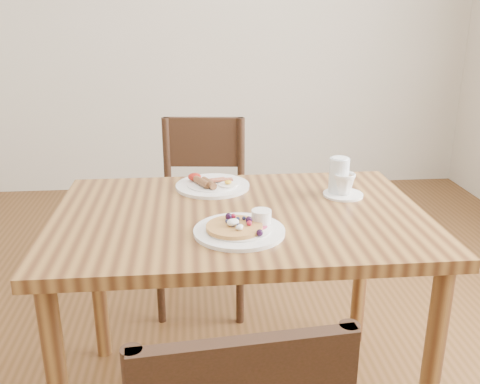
% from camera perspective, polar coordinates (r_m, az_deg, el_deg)
% --- Properties ---
extents(dining_table, '(1.20, 0.80, 0.75)m').
position_cam_1_polar(dining_table, '(1.77, 0.00, -5.17)').
color(dining_table, brown).
rests_on(dining_table, ground).
extents(chair_far, '(0.46, 0.46, 0.88)m').
position_cam_1_polar(chair_far, '(2.54, -3.99, -1.26)').
color(chair_far, '#351B13').
rests_on(chair_far, ground).
extents(pancake_plate, '(0.27, 0.27, 0.06)m').
position_cam_1_polar(pancake_plate, '(1.57, 0.05, -3.88)').
color(pancake_plate, white).
rests_on(pancake_plate, dining_table).
extents(breakfast_plate, '(0.27, 0.27, 0.04)m').
position_cam_1_polar(breakfast_plate, '(1.96, -3.06, 0.79)').
color(breakfast_plate, white).
rests_on(breakfast_plate, dining_table).
extents(teacup_saucer, '(0.14, 0.14, 0.08)m').
position_cam_1_polar(teacup_saucer, '(1.90, 10.99, 0.62)').
color(teacup_saucer, white).
rests_on(teacup_saucer, dining_table).
extents(water_glass, '(0.07, 0.07, 0.13)m').
position_cam_1_polar(water_glass, '(1.91, 10.50, 1.66)').
color(water_glass, silver).
rests_on(water_glass, dining_table).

